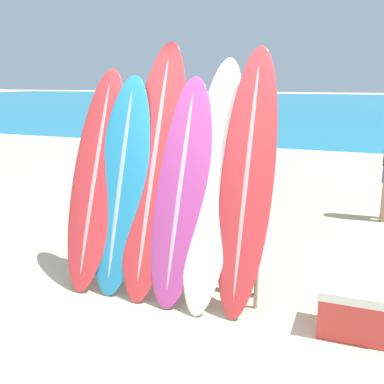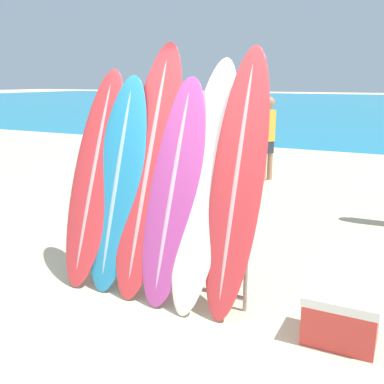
% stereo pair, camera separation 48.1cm
% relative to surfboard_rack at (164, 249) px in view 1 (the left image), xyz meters
% --- Properties ---
extents(ground_plane, '(160.00, 160.00, 0.00)m').
position_rel_surfboard_rack_xyz_m(ground_plane, '(0.12, -0.74, -0.46)').
color(ground_plane, beige).
extents(ocean_water, '(120.00, 60.00, 0.01)m').
position_rel_surfboard_rack_xyz_m(ocean_water, '(0.12, 39.22, -0.46)').
color(ocean_water, teal).
rests_on(ocean_water, ground_plane).
extents(surfboard_rack, '(1.94, 0.04, 0.84)m').
position_rel_surfboard_rack_xyz_m(surfboard_rack, '(0.00, 0.00, 0.00)').
color(surfboard_rack, gray).
rests_on(surfboard_rack, ground_plane).
extents(surfboard_slot_0, '(0.56, 0.92, 2.24)m').
position_rel_surfboard_rack_xyz_m(surfboard_slot_0, '(-0.79, 0.08, 0.66)').
color(surfboard_slot_0, red).
rests_on(surfboard_slot_0, ground_plane).
extents(surfboard_slot_1, '(0.58, 0.79, 2.16)m').
position_rel_surfboard_rack_xyz_m(surfboard_slot_1, '(-0.49, 0.06, 0.62)').
color(surfboard_slot_1, teal).
rests_on(surfboard_slot_1, ground_plane).
extents(surfboard_slot_2, '(0.58, 1.00, 2.50)m').
position_rel_surfboard_rack_xyz_m(surfboard_slot_2, '(-0.15, 0.14, 0.79)').
color(surfboard_slot_2, red).
rests_on(surfboard_slot_2, ground_plane).
extents(surfboard_slot_3, '(0.56, 0.89, 2.15)m').
position_rel_surfboard_rack_xyz_m(surfboard_slot_3, '(0.17, 0.06, 0.62)').
color(surfboard_slot_3, '#B23D8E').
rests_on(surfboard_slot_3, ground_plane).
extents(surfboard_slot_4, '(0.51, 1.04, 2.33)m').
position_rel_surfboard_rack_xyz_m(surfboard_slot_4, '(0.48, 0.12, 0.71)').
color(surfboard_slot_4, silver).
rests_on(surfboard_slot_4, ground_plane).
extents(surfboard_slot_5, '(0.50, 0.90, 2.43)m').
position_rel_surfboard_rack_xyz_m(surfboard_slot_5, '(0.81, 0.10, 0.76)').
color(surfboard_slot_5, red).
rests_on(surfboard_slot_5, ground_plane).
extents(person_near_water, '(0.27, 0.30, 1.77)m').
position_rel_surfboard_rack_xyz_m(person_near_water, '(-0.57, 5.57, 0.51)').
color(person_near_water, '#A87A5B').
rests_on(person_near_water, ground_plane).
extents(cooler_box, '(0.59, 0.41, 0.42)m').
position_rel_surfboard_rack_xyz_m(cooler_box, '(1.82, -0.13, -0.24)').
color(cooler_box, red).
rests_on(cooler_box, ground_plane).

